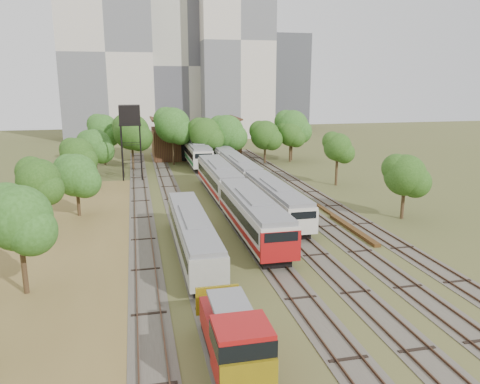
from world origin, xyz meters
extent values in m
plane|color=#475123|center=(0.00, 0.00, 0.00)|extent=(240.00, 240.00, 0.00)
cube|color=brown|center=(-18.00, 8.00, 0.02)|extent=(14.00, 60.00, 0.04)
cube|color=#4C473D|center=(-12.00, 25.00, 0.03)|extent=(2.60, 80.00, 0.06)
cube|color=#472D1E|center=(-12.72, 25.00, 0.12)|extent=(0.08, 80.00, 0.14)
cube|color=#472D1E|center=(-11.28, 25.00, 0.12)|extent=(0.08, 80.00, 0.14)
cube|color=#4C473D|center=(-8.00, 25.00, 0.03)|extent=(2.60, 80.00, 0.06)
cube|color=#472D1E|center=(-8.72, 25.00, 0.12)|extent=(0.08, 80.00, 0.14)
cube|color=#472D1E|center=(-7.28, 25.00, 0.12)|extent=(0.08, 80.00, 0.14)
cube|color=#4C473D|center=(-2.00, 25.00, 0.03)|extent=(2.60, 80.00, 0.06)
cube|color=#472D1E|center=(-2.72, 25.00, 0.12)|extent=(0.08, 80.00, 0.14)
cube|color=#472D1E|center=(-1.28, 25.00, 0.12)|extent=(0.08, 80.00, 0.14)
cube|color=#4C473D|center=(2.00, 25.00, 0.03)|extent=(2.60, 80.00, 0.06)
cube|color=#472D1E|center=(1.28, 25.00, 0.12)|extent=(0.08, 80.00, 0.14)
cube|color=#472D1E|center=(2.72, 25.00, 0.12)|extent=(0.08, 80.00, 0.14)
cube|color=#4C473D|center=(6.00, 25.00, 0.03)|extent=(2.60, 80.00, 0.06)
cube|color=#472D1E|center=(5.28, 25.00, 0.12)|extent=(0.08, 80.00, 0.14)
cube|color=#472D1E|center=(6.72, 25.00, 0.12)|extent=(0.08, 80.00, 0.14)
cube|color=#4C473D|center=(10.00, 25.00, 0.03)|extent=(2.60, 80.00, 0.06)
cube|color=#472D1E|center=(9.28, 25.00, 0.12)|extent=(0.08, 80.00, 0.14)
cube|color=#472D1E|center=(10.72, 25.00, 0.12)|extent=(0.08, 80.00, 0.14)
cube|color=black|center=(-2.00, 8.92, 0.43)|extent=(2.36, 15.64, 0.86)
cube|color=beige|center=(-2.00, 8.92, 2.20)|extent=(3.11, 17.00, 2.68)
cube|color=black|center=(-2.00, 8.92, 2.52)|extent=(3.17, 15.64, 0.91)
cube|color=slate|center=(-2.00, 8.92, 3.74)|extent=(2.86, 16.66, 0.39)
cube|color=maroon|center=(-2.00, 8.92, 1.45)|extent=(3.17, 16.66, 0.48)
cube|color=maroon|center=(-2.00, 0.47, 2.07)|extent=(3.15, 0.25, 2.42)
cube|color=black|center=(-2.00, 26.42, 0.43)|extent=(2.36, 15.64, 0.86)
cube|color=beige|center=(-2.00, 26.42, 2.20)|extent=(3.11, 17.00, 2.68)
cube|color=black|center=(-2.00, 26.42, 2.52)|extent=(3.17, 15.64, 0.91)
cube|color=slate|center=(-2.00, 26.42, 3.74)|extent=(2.86, 16.66, 0.39)
cube|color=maroon|center=(-2.00, 26.42, 1.45)|extent=(3.17, 16.66, 0.48)
cube|color=black|center=(2.00, 14.93, 0.39)|extent=(2.14, 15.64, 0.78)
cube|color=beige|center=(2.00, 14.93, 1.99)|extent=(2.82, 17.00, 2.43)
cube|color=black|center=(2.00, 14.93, 2.28)|extent=(2.88, 15.64, 0.83)
cube|color=slate|center=(2.00, 14.93, 3.38)|extent=(2.59, 16.66, 0.35)
cube|color=#1A6B38|center=(2.00, 14.93, 1.31)|extent=(2.88, 16.66, 0.44)
cube|color=beige|center=(2.00, 6.48, 1.87)|extent=(2.86, 0.25, 2.19)
cube|color=black|center=(2.00, 32.43, 0.39)|extent=(2.14, 15.64, 0.78)
cube|color=beige|center=(2.00, 32.43, 1.99)|extent=(2.82, 17.00, 2.43)
cube|color=black|center=(2.00, 32.43, 2.28)|extent=(2.88, 15.64, 0.83)
cube|color=slate|center=(2.00, 32.43, 3.38)|extent=(2.59, 16.66, 0.35)
cube|color=#1A6B38|center=(2.00, 32.43, 1.31)|extent=(2.88, 16.66, 0.44)
cube|color=black|center=(2.00, 49.93, 0.39)|extent=(2.14, 15.64, 0.78)
cube|color=beige|center=(2.00, 49.93, 1.99)|extent=(2.82, 17.00, 2.43)
cube|color=black|center=(2.00, 49.93, 2.28)|extent=(2.88, 15.64, 0.83)
cube|color=slate|center=(2.00, 49.93, 3.38)|extent=(2.59, 16.66, 0.35)
cube|color=#1A6B38|center=(2.00, 49.93, 1.31)|extent=(2.88, 16.66, 0.44)
cube|color=black|center=(-2.00, 48.01, 0.44)|extent=(2.42, 14.72, 0.88)
cube|color=beige|center=(-2.00, 48.01, 2.26)|extent=(3.19, 16.00, 2.75)
cube|color=black|center=(-2.00, 48.01, 2.59)|extent=(3.25, 14.72, 0.94)
cube|color=slate|center=(-2.00, 48.01, 3.83)|extent=(2.94, 15.68, 0.40)
cube|color=#1A6B38|center=(-2.00, 48.01, 1.49)|extent=(3.25, 15.68, 0.50)
cube|color=beige|center=(-2.00, 40.06, 2.12)|extent=(3.23, 0.25, 2.48)
cube|color=black|center=(-8.00, -10.00, 0.43)|extent=(2.11, 7.20, 0.86)
cube|color=maroon|center=(-8.00, -9.20, 1.58)|extent=(2.40, 4.40, 1.44)
cube|color=maroon|center=(-8.00, -12.60, 2.16)|extent=(2.59, 2.50, 2.59)
cube|color=black|center=(-8.00, -12.60, 2.78)|extent=(2.64, 2.54, 0.86)
cube|color=gold|center=(-8.00, -13.95, 1.54)|extent=(2.59, 0.20, 1.73)
cube|color=gold|center=(-8.00, -6.05, 1.54)|extent=(2.59, 0.20, 1.73)
cube|color=slate|center=(-8.00, -10.00, 3.17)|extent=(1.92, 3.60, 0.19)
cube|color=black|center=(-8.00, 5.67, 0.37)|extent=(2.02, 16.56, 0.74)
cube|color=gray|center=(-8.00, 5.67, 1.89)|extent=(2.67, 18.00, 2.30)
cube|color=black|center=(-8.00, 5.67, 2.16)|extent=(2.73, 16.56, 0.78)
cube|color=slate|center=(-8.00, 5.67, 3.20)|extent=(2.45, 17.64, 0.33)
cylinder|color=black|center=(-14.20, 37.69, 4.00)|extent=(0.20, 0.20, 7.99)
cylinder|color=black|center=(-11.50, 37.69, 4.00)|extent=(0.20, 0.20, 7.99)
cylinder|color=black|center=(-14.20, 40.39, 4.00)|extent=(0.20, 0.20, 7.99)
cylinder|color=black|center=(-11.50, 40.39, 4.00)|extent=(0.20, 0.20, 7.99)
cube|color=black|center=(-12.85, 39.04, 8.09)|extent=(3.15, 3.15, 0.20)
cube|color=black|center=(-12.85, 39.04, 9.54)|extent=(3.00, 3.00, 2.70)
cube|color=#513317|center=(8.00, 8.60, 0.16)|extent=(0.64, 9.62, 0.32)
cube|color=#513317|center=(8.20, 14.90, 0.12)|extent=(0.45, 7.25, 0.24)
cube|color=#3B1E15|center=(-1.00, 58.00, 2.75)|extent=(16.00, 11.00, 5.50)
cube|color=#3B1E15|center=(-5.00, 58.00, 6.10)|extent=(8.45, 11.55, 2.96)
cube|color=#3B1E15|center=(3.00, 58.00, 6.10)|extent=(8.45, 11.55, 2.96)
cube|color=black|center=(-1.00, 52.55, 2.20)|extent=(6.40, 0.15, 4.12)
cylinder|color=#382616|center=(-20.08, 0.84, 2.12)|extent=(0.36, 0.36, 4.24)
sphere|color=#204612|center=(-20.08, 0.84, 5.40)|extent=(4.40, 4.40, 4.40)
cylinder|color=#382616|center=(-21.09, 13.60, 2.12)|extent=(0.36, 0.36, 4.23)
sphere|color=#204612|center=(-21.09, 13.60, 5.39)|extent=(3.96, 3.96, 3.96)
cylinder|color=#382616|center=(-18.57, 20.06, 1.76)|extent=(0.36, 0.36, 3.52)
sphere|color=#204612|center=(-18.57, 20.06, 4.48)|extent=(4.56, 4.56, 4.56)
cylinder|color=#382616|center=(-19.77, 33.19, 1.86)|extent=(0.36, 0.36, 3.72)
sphere|color=#204612|center=(-19.77, 33.19, 4.74)|extent=(4.52, 4.52, 4.52)
cylinder|color=#382616|center=(-18.35, 43.19, 1.78)|extent=(0.36, 0.36, 3.56)
sphere|color=#204612|center=(-18.35, 43.19, 4.53)|extent=(5.21, 5.21, 5.21)
cylinder|color=#382616|center=(-17.52, 52.73, 2.40)|extent=(0.36, 0.36, 4.81)
sphere|color=#204612|center=(-17.52, 52.73, 6.12)|extent=(5.21, 5.21, 5.21)
cylinder|color=#382616|center=(-12.74, 47.41, 2.41)|extent=(0.36, 0.36, 4.82)
sphere|color=#204612|center=(-12.74, 47.41, 6.14)|extent=(5.87, 5.87, 5.87)
cylinder|color=#382616|center=(-5.81, 50.06, 2.69)|extent=(0.36, 0.36, 5.39)
sphere|color=#204612|center=(-5.81, 50.06, 6.85)|extent=(6.12, 6.12, 6.12)
cylinder|color=#382616|center=(-0.62, 47.06, 2.20)|extent=(0.36, 0.36, 4.41)
sphere|color=#204612|center=(-0.62, 47.06, 5.61)|extent=(5.41, 5.41, 5.41)
cylinder|color=#382616|center=(3.33, 48.41, 2.20)|extent=(0.36, 0.36, 4.41)
sphere|color=#204612|center=(3.33, 48.41, 5.61)|extent=(6.03, 6.03, 6.03)
cylinder|color=#382616|center=(10.16, 48.06, 1.97)|extent=(0.36, 0.36, 3.93)
sphere|color=#204612|center=(10.16, 48.06, 5.01)|extent=(5.12, 5.12, 5.12)
cylinder|color=#382616|center=(15.83, 50.00, 2.45)|extent=(0.36, 0.36, 4.90)
sphere|color=#204612|center=(15.83, 50.00, 6.23)|extent=(5.92, 5.92, 5.92)
cylinder|color=#382616|center=(14.95, 11.39, 1.85)|extent=(0.36, 0.36, 3.70)
sphere|color=#204612|center=(14.95, 11.39, 4.71)|extent=(4.32, 4.32, 4.32)
cylinder|color=#382616|center=(14.95, 28.22, 2.12)|extent=(0.36, 0.36, 4.23)
sphere|color=#204612|center=(14.95, 28.22, 5.39)|extent=(3.88, 3.88, 3.88)
cylinder|color=#382616|center=(15.01, 48.48, 2.00)|extent=(0.36, 0.36, 3.99)
sphere|color=#204612|center=(15.01, 48.48, 5.08)|extent=(4.47, 4.47, 4.47)
cube|color=beige|center=(-18.00, 95.00, 21.00)|extent=(22.00, 16.00, 42.00)
cube|color=#B2AFA1|center=(2.00, 100.00, 18.00)|extent=(20.00, 18.00, 36.00)
cube|color=beige|center=(14.00, 92.00, 24.00)|extent=(18.00, 16.00, 48.00)
cube|color=#43454B|center=(34.00, 110.00, 14.00)|extent=(12.00, 12.00, 28.00)
camera|label=1|loc=(-12.33, -31.31, 14.18)|focal=35.00mm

